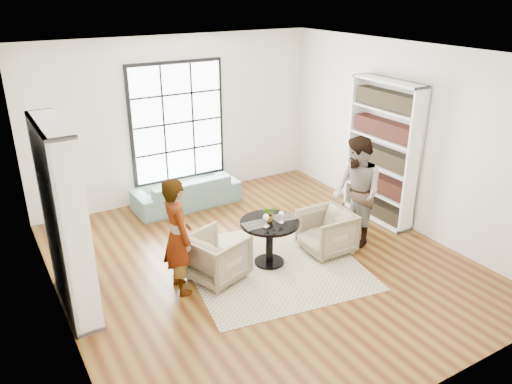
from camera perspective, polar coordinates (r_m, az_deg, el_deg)
ground at (r=7.44m, az=0.57°, el=-8.05°), size 6.00×6.00×0.00m
room_shell at (r=7.32m, az=-1.60°, el=2.33°), size 6.00×6.01×6.00m
rug at (r=7.39m, az=1.93°, el=-8.26°), size 2.74×2.74×0.01m
pedestal_table at (r=7.18m, az=1.56°, el=-4.72°), size 0.85×0.85×0.68m
sofa at (r=9.24m, az=-7.94°, el=0.05°), size 1.95×0.81×0.56m
armchair_left at (r=6.94m, az=-4.48°, el=-7.38°), size 0.93×0.92×0.67m
armchair_right at (r=7.66m, az=8.05°, el=-4.51°), size 0.75×0.73×0.66m
person_left at (r=6.53m, az=-8.94°, el=-5.04°), size 0.40×0.59×1.59m
person_right at (r=7.77m, az=11.45°, el=-0.03°), size 0.80×0.94×1.73m
placemat_left at (r=6.99m, az=-0.10°, el=-3.79°), size 0.36×0.28×0.01m
placemat_right at (r=7.22m, az=3.21°, el=-2.91°), size 0.36×0.28×0.01m
cutlery_left at (r=6.99m, az=-0.10°, el=-3.73°), size 0.16×0.23×0.01m
cutlery_right at (r=7.22m, az=3.21°, el=-2.86°), size 0.16×0.23×0.01m
wine_glass_left at (r=6.89m, az=1.15°, el=-2.97°), size 0.09×0.09×0.19m
wine_glass_right at (r=7.02m, az=2.93°, el=-2.57°), size 0.08×0.08×0.18m
flower_centerpiece at (r=7.07m, az=1.51°, el=-2.45°), size 0.22×0.19×0.23m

